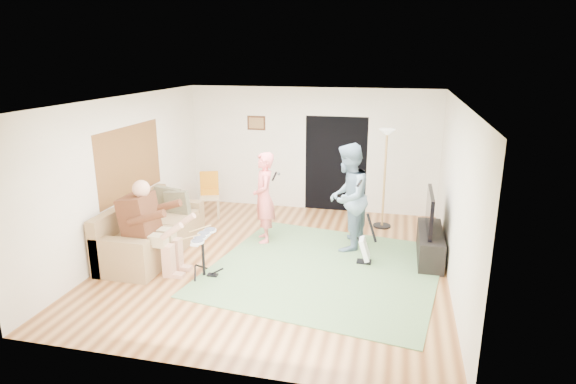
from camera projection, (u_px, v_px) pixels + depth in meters
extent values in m
plane|color=brown|center=(278.00, 261.00, 8.15)|extent=(6.00, 6.00, 0.00)
plane|color=white|center=(277.00, 100.00, 7.40)|extent=(6.00, 6.00, 0.00)
plane|color=brown|center=(130.00, 161.00, 8.51)|extent=(0.00, 2.05, 2.05)
plane|color=black|center=(336.00, 164.00, 10.54)|extent=(2.10, 0.00, 2.10)
cube|color=#3F2314|center=(256.00, 123.00, 10.70)|extent=(0.42, 0.03, 0.32)
cube|color=#577B4B|center=(324.00, 269.00, 7.84)|extent=(4.02, 3.97, 0.02)
cube|color=olive|center=(154.00, 241.00, 8.42)|extent=(0.94, 1.87, 0.46)
cube|color=olive|center=(133.00, 226.00, 8.45)|extent=(0.18, 2.32, 0.94)
cube|color=olive|center=(180.00, 216.00, 9.38)|extent=(0.94, 0.22, 0.66)
cube|color=olive|center=(120.00, 259.00, 7.42)|extent=(0.94, 0.22, 0.66)
cube|color=#522A17|center=(139.00, 217.00, 7.60)|extent=(0.42, 0.55, 0.70)
sphere|color=tan|center=(141.00, 189.00, 7.45)|extent=(0.27, 0.27, 0.27)
cylinder|color=black|center=(203.00, 256.00, 7.52)|extent=(0.04, 0.04, 0.63)
cube|color=silver|center=(202.00, 238.00, 7.44)|extent=(0.12, 0.63, 0.04)
imported|color=#FE6E6F|center=(264.00, 198.00, 8.81)|extent=(0.60, 0.72, 1.69)
imported|color=#708DA4|center=(348.00, 197.00, 8.45)|extent=(0.86, 1.03, 1.91)
cube|color=black|center=(364.00, 262.00, 8.08)|extent=(0.24, 0.20, 0.03)
cube|color=white|center=(365.00, 249.00, 8.01)|extent=(0.19, 0.28, 0.38)
cylinder|color=black|center=(372.00, 228.00, 7.88)|extent=(0.20, 0.04, 0.49)
cylinder|color=black|center=(382.00, 226.00, 9.78)|extent=(0.36, 0.36, 0.03)
cylinder|color=tan|center=(384.00, 181.00, 9.52)|extent=(0.05, 0.05, 1.89)
cone|color=white|center=(387.00, 132.00, 9.25)|extent=(0.31, 0.31, 0.13)
cube|color=tan|center=(210.00, 197.00, 10.24)|extent=(0.52, 0.52, 0.04)
cube|color=orange|center=(212.00, 181.00, 10.33)|extent=(0.39, 0.21, 0.41)
cube|color=black|center=(430.00, 245.00, 8.19)|extent=(0.40, 1.40, 0.50)
cube|color=black|center=(430.00, 211.00, 8.04)|extent=(0.06, 1.12, 0.67)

